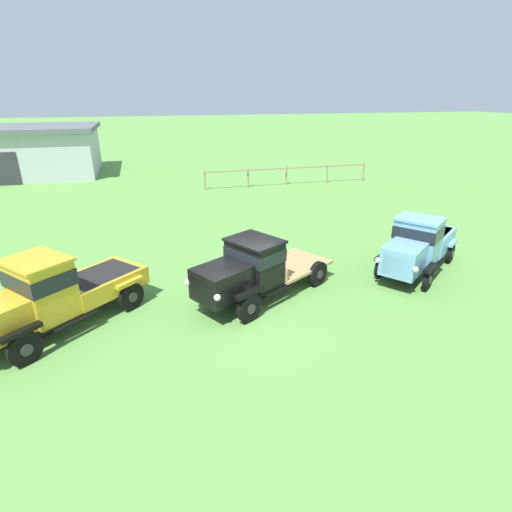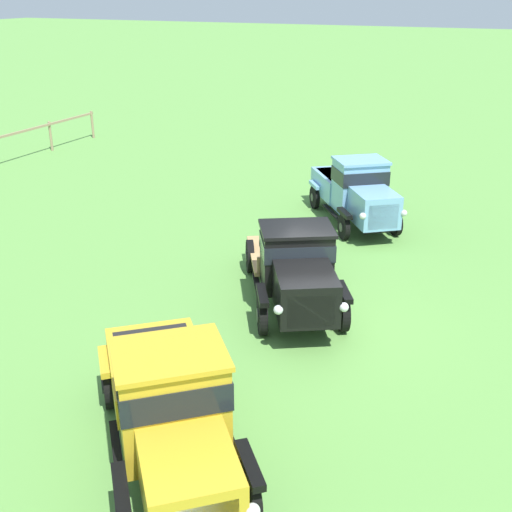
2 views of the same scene
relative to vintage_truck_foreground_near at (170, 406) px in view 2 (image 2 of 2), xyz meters
name	(u,v)px [view 2 (image 2 of 2)]	position (x,y,z in m)	size (l,w,h in m)	color
ground_plane	(322,325)	(5.42, -0.66, -1.14)	(240.00, 240.00, 0.00)	#5B9342
vintage_truck_foreground_near	(170,406)	(0.00, 0.00, 0.00)	(4.98, 4.58, 2.28)	black
vintage_truck_second_in_line	(297,269)	(5.80, 0.12, -0.03)	(5.51, 4.12, 2.08)	black
vintage_truck_midrow_center	(356,190)	(12.47, 0.66, -0.04)	(4.80, 4.09, 2.19)	black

